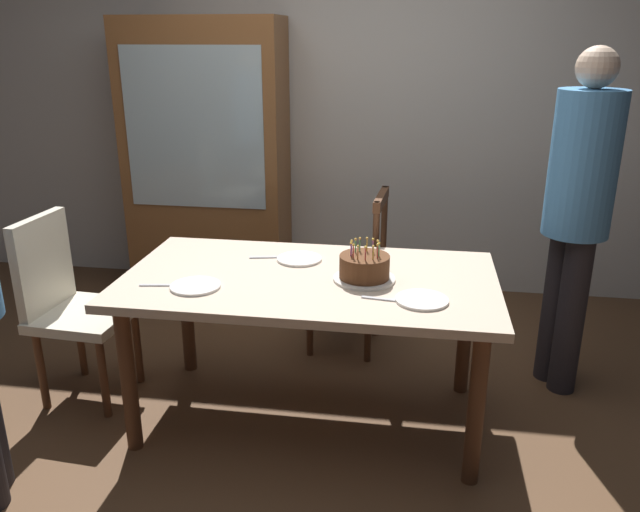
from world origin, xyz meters
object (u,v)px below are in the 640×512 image
(plate_near_celebrant, at_px, (196,286))
(plate_near_guest, at_px, (422,300))
(dining_table, at_px, (309,294))
(birthday_cake, at_px, (364,268))
(china_cabinet, at_px, (207,160))
(person_guest, at_px, (578,205))
(plate_far_side, at_px, (299,259))
(chair_spindle_back, at_px, (350,274))
(chair_upholstered, at_px, (67,299))

(plate_near_celebrant, height_order, plate_near_guest, same)
(dining_table, relative_size, plate_near_guest, 7.70)
(birthday_cake, xyz_separation_m, plate_near_guest, (0.26, -0.20, -0.05))
(plate_near_guest, bearing_deg, china_cabinet, 130.39)
(dining_table, relative_size, person_guest, 0.98)
(plate_near_celebrant, xyz_separation_m, china_cabinet, (-0.53, 1.77, 0.20))
(dining_table, relative_size, birthday_cake, 6.05)
(birthday_cake, xyz_separation_m, plate_far_side, (-0.34, 0.21, -0.05))
(birthday_cake, bearing_deg, plate_near_celebrant, -164.20)
(plate_far_side, xyz_separation_m, chair_spindle_back, (0.19, 0.57, -0.29))
(plate_near_guest, bearing_deg, chair_spindle_back, 112.22)
(chair_upholstered, distance_m, china_cabinet, 1.60)
(plate_far_side, bearing_deg, chair_upholstered, -171.37)
(birthday_cake, distance_m, chair_upholstered, 1.51)
(chair_spindle_back, height_order, china_cabinet, china_cabinet)
(plate_far_side, relative_size, china_cabinet, 0.12)
(plate_far_side, bearing_deg, chair_spindle_back, 71.81)
(person_guest, height_order, china_cabinet, china_cabinet)
(dining_table, height_order, chair_upholstered, chair_upholstered)
(plate_near_guest, bearing_deg, dining_table, 157.69)
(dining_table, xyz_separation_m, plate_near_guest, (0.51, -0.21, 0.09))
(dining_table, bearing_deg, plate_near_guest, -22.31)
(dining_table, xyz_separation_m, chair_upholstered, (-1.24, 0.03, -0.12))
(birthday_cake, relative_size, plate_far_side, 1.27)
(plate_near_guest, relative_size, person_guest, 0.13)
(plate_far_side, height_order, chair_spindle_back, chair_spindle_back)
(dining_table, xyz_separation_m, plate_far_side, (-0.08, 0.21, 0.09))
(chair_spindle_back, bearing_deg, plate_near_celebrant, -119.90)
(birthday_cake, relative_size, china_cabinet, 0.15)
(birthday_cake, xyz_separation_m, china_cabinet, (-1.25, 1.56, 0.16))
(chair_upholstered, bearing_deg, person_guest, 11.09)
(dining_table, height_order, plate_far_side, plate_far_side)
(china_cabinet, bearing_deg, plate_near_guest, -49.61)
(plate_near_guest, distance_m, chair_upholstered, 1.77)
(plate_far_side, bearing_deg, china_cabinet, 124.00)
(chair_spindle_back, distance_m, person_guest, 1.29)
(plate_near_celebrant, bearing_deg, plate_near_guest, 0.00)
(chair_upholstered, bearing_deg, chair_spindle_back, 29.16)
(dining_table, distance_m, plate_far_side, 0.24)
(chair_upholstered, bearing_deg, plate_near_guest, -7.91)
(plate_near_guest, xyz_separation_m, chair_upholstered, (-1.74, 0.24, -0.22))
(birthday_cake, height_order, plate_far_side, birthday_cake)
(dining_table, bearing_deg, chair_spindle_back, 82.45)
(birthday_cake, distance_m, plate_far_side, 0.40)
(person_guest, bearing_deg, plate_far_side, -166.81)
(birthday_cake, bearing_deg, plate_near_guest, -38.31)
(birthday_cake, height_order, plate_near_celebrant, birthday_cake)
(chair_spindle_back, height_order, person_guest, person_guest)
(plate_near_celebrant, xyz_separation_m, chair_spindle_back, (0.57, 0.99, -0.29))
(plate_far_side, bearing_deg, plate_near_celebrant, -132.42)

